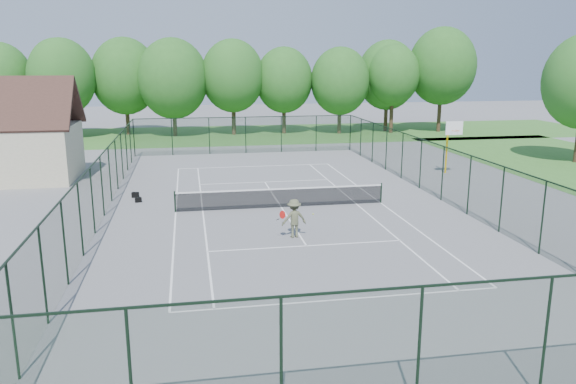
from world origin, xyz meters
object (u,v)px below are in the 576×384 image
sports_bag_a (135,195)px  tennis_player (294,218)px  tennis_net (281,197)px  basketball_goal (451,137)px

sports_bag_a → tennis_player: size_ratio=0.21×
tennis_net → basketball_goal: bearing=27.7°
sports_bag_a → tennis_player: bearing=-37.4°
sports_bag_a → tennis_player: 11.52m
basketball_goal → tennis_player: (-12.93, -11.77, -1.71)m
tennis_player → sports_bag_a: bearing=130.7°
tennis_net → sports_bag_a: (-7.78, 3.60, -0.42)m
tennis_player → tennis_net: bearing=86.8°
basketball_goal → sports_bag_a: size_ratio=9.61×
tennis_net → tennis_player: 5.13m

